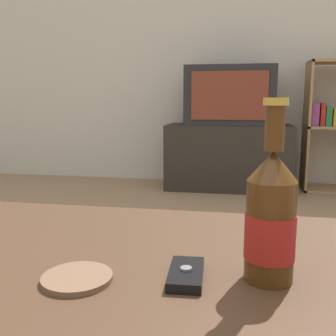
% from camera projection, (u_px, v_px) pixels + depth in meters
% --- Properties ---
extents(back_wall, '(8.00, 0.05, 2.60)m').
position_uv_depth(back_wall, '(211.00, 33.00, 3.39)').
color(back_wall, beige).
rests_on(back_wall, ground_plane).
extents(coffee_table, '(1.36, 0.65, 0.49)m').
position_uv_depth(coffee_table, '(63.00, 307.00, 0.61)').
color(coffee_table, '#422B1C').
rests_on(coffee_table, ground_plane).
extents(tv_stand, '(1.01, 0.44, 0.53)m').
position_uv_depth(tv_stand, '(228.00, 157.00, 3.25)').
color(tv_stand, '#28231E').
rests_on(tv_stand, ground_plane).
extents(television, '(0.70, 0.43, 0.47)m').
position_uv_depth(television, '(230.00, 96.00, 3.16)').
color(television, black).
rests_on(television, tv_stand).
extents(bookshelf, '(0.47, 0.30, 1.03)m').
position_uv_depth(bookshelf, '(332.00, 124.00, 3.14)').
color(bookshelf, '#99754C').
rests_on(bookshelf, ground_plane).
extents(beer_bottle, '(0.07, 0.07, 0.25)m').
position_uv_depth(beer_bottle, '(271.00, 218.00, 0.53)').
color(beer_bottle, '#47280F').
rests_on(beer_bottle, coffee_table).
extents(cell_phone, '(0.05, 0.10, 0.02)m').
position_uv_depth(cell_phone, '(186.00, 274.00, 0.55)').
color(cell_phone, black).
rests_on(cell_phone, coffee_table).
extents(coaster, '(0.10, 0.10, 0.01)m').
position_uv_depth(coaster, '(77.00, 278.00, 0.54)').
color(coaster, brown).
rests_on(coaster, coffee_table).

